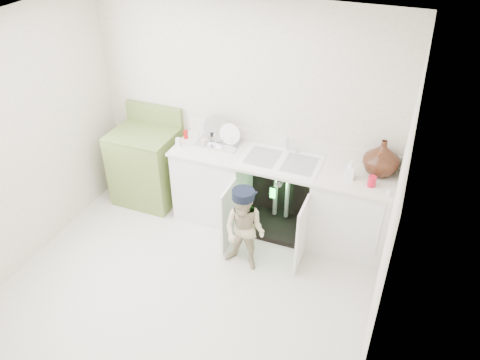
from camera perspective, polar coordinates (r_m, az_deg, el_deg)
name	(u,v)px	position (r m, az deg, el deg)	size (l,w,h in m)	color
ground	(189,285)	(4.86, -6.26, -12.56)	(3.50, 3.50, 0.00)	#B9B2A2
room_shell	(180,182)	(4.05, -7.34, -0.28)	(6.00, 5.50, 1.26)	silver
counter_run	(283,193)	(5.22, 5.32, -1.59)	(2.44, 1.02, 1.28)	white
avocado_stove	(147,165)	(5.82, -11.25, 1.82)	(0.74, 0.65, 1.15)	olive
repair_worker	(244,230)	(4.71, 0.55, -6.11)	(0.48, 0.59, 0.94)	#C6B48E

